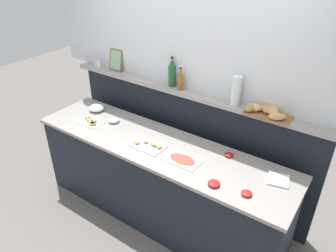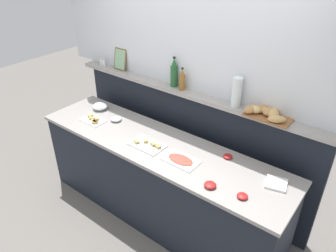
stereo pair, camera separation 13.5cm
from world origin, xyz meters
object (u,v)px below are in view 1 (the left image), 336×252
Objects in this scene: sandwich_platter_side at (148,145)px; glass_bowl_medium at (114,120)px; condiment_bowl_dark at (247,193)px; pepper_shaker at (99,64)px; sandwich_platter_front at (91,122)px; framed_picture at (116,60)px; vinegar_bottle_amber at (181,80)px; water_carafe at (236,91)px; napkin_stack at (278,180)px; wine_bottle_green at (172,73)px; glass_bowl_large at (97,108)px; condiment_bowl_teal at (214,184)px; bread_basket at (266,110)px; cold_cuts_platter at (182,160)px; condiment_bowl_cream at (229,155)px; salt_shaker at (96,63)px.

glass_bowl_medium is at bearing 165.24° from sandwich_platter_side.
pepper_shaker reaches higher than condiment_bowl_dark.
framed_picture reaches higher than sandwich_platter_front.
water_carafe reaches higher than vinegar_bottle_amber.
napkin_stack is 0.54× the size of wine_bottle_green.
glass_bowl_large is at bearing -159.70° from wine_bottle_green.
glass_bowl_medium is at bearing -178.39° from napkin_stack.
napkin_stack is at bearing -15.28° from vinegar_bottle_amber.
sandwich_platter_side is 2.83× the size of glass_bowl_medium.
condiment_bowl_dark is at bearing -16.03° from pepper_shaker.
wine_bottle_green is at bearing 39.16° from sandwich_platter_front.
pepper_shaker is at bearing 172.16° from napkin_stack.
water_carafe is (1.58, 0.29, 0.52)m from glass_bowl_large.
wine_bottle_green is (-0.90, 0.71, 0.54)m from condiment_bowl_teal.
sandwich_platter_side is at bearing -150.92° from bread_basket.
condiment_bowl_cream reaches higher than cold_cuts_platter.
pepper_shaker is at bearing 179.57° from bread_basket.
condiment_bowl_teal is at bearing -18.88° from salt_shaker.
glass_bowl_large is at bearing 122.99° from sandwich_platter_front.
napkin_stack is at bearing -7.84° from pepper_shaker.
cold_cuts_platter is 0.84m from vinegar_bottle_amber.
condiment_bowl_teal is 0.60× the size of napkin_stack.
framed_picture is 1.52m from water_carafe.
glass_bowl_medium is 0.79m from pepper_shaker.
cold_cuts_platter is 1.21× the size of water_carafe.
sandwich_platter_side is at bearing -24.23° from salt_shaker.
condiment_bowl_dark is at bearing 9.63° from condiment_bowl_teal.
sandwich_platter_side is at bearing -139.66° from water_carafe.
salt_shaker is at bearing 179.58° from bread_basket.
sandwich_platter_front and condiment_bowl_teal have the same top height.
glass_bowl_medium is at bearing 167.74° from condiment_bowl_teal.
bread_basket is (0.91, -0.02, -0.07)m from vinegar_bottle_amber.
condiment_bowl_teal is at bearing -5.16° from sandwich_platter_front.
condiment_bowl_dark is (1.07, -0.10, 0.01)m from sandwich_platter_side.
pepper_shaker is (-1.16, -0.00, -0.06)m from vinegar_bottle_amber.
glass_bowl_medium is 1.69m from condiment_bowl_dark.
water_carafe is at bearing 104.48° from condiment_bowl_teal.
condiment_bowl_teal is 1.27m from wine_bottle_green.
pepper_shaker reaches higher than glass_bowl_medium.
sandwich_platter_side is 0.79m from wine_bottle_green.
glass_bowl_medium reaches higher than condiment_bowl_dark.
framed_picture reaches higher than glass_bowl_large.
wine_bottle_green is at bearing 169.00° from vinegar_bottle_amber.
vinegar_bottle_amber is at bearing 179.79° from water_carafe.
glass_bowl_large is at bearing 167.42° from condiment_bowl_teal.
salt_shaker reaches higher than sandwich_platter_side.
cold_cuts_platter is at bearing 160.62° from condiment_bowl_teal.
bread_basket is 1.64× the size of framed_picture.
water_carafe is at bearing 0.00° from salt_shaker.
salt_shaker is 0.21× the size of bread_basket.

